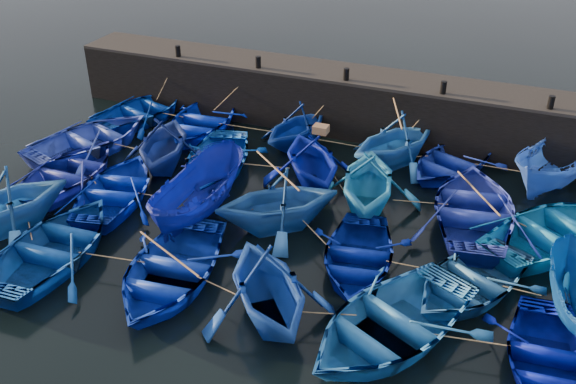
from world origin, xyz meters
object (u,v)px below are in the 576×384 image
at_px(boat_8, 216,160).
at_px(wooden_crate, 321,129).
at_px(boat_20, 3,201).
at_px(boat_0, 142,110).
at_px(boat_13, 70,171).

distance_m(boat_8, wooden_crate, 4.56).
height_order(boat_8, boat_20, boat_20).
bearing_deg(boat_8, boat_0, 136.11).
distance_m(boat_0, boat_20, 9.47).
bearing_deg(boat_0, boat_8, 166.51).
relative_size(boat_20, wooden_crate, 8.20).
distance_m(boat_13, boat_20, 3.46).
bearing_deg(boat_8, wooden_crate, -8.67).
bearing_deg(boat_13, boat_0, -83.48).
bearing_deg(boat_20, boat_8, 80.63).
bearing_deg(boat_0, boat_20, 111.54).
relative_size(boat_0, boat_20, 1.15).
bearing_deg(boat_13, boat_8, -148.34).
height_order(boat_0, boat_20, boat_20).
bearing_deg(wooden_crate, boat_0, 164.23).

